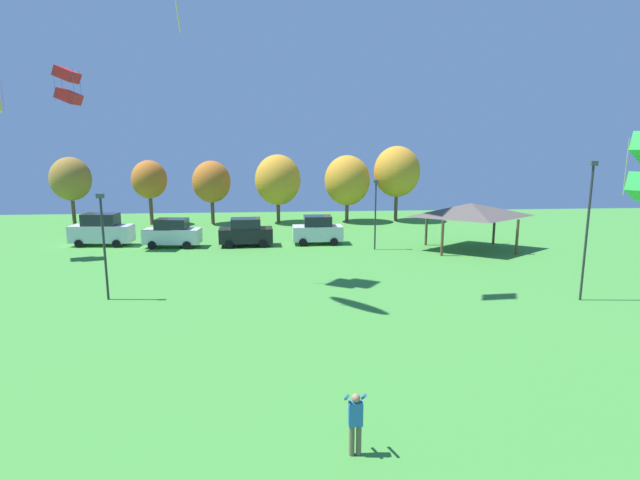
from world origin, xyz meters
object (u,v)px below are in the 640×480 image
treeline_tree_1 (149,180)px  treeline_tree_2 (211,182)px  parked_car_rightmost_in_row (318,230)px  person_standing_near_foreground (356,420)px  treeline_tree_5 (397,172)px  parked_car_third_from_left (246,232)px  light_post_0 (375,210)px  treeline_tree_4 (347,181)px  parked_car_second_from_left (172,233)px  light_post_2 (588,224)px  kite_flying_5 (68,86)px  park_pavilion (471,210)px  treeline_tree_3 (278,180)px  treeline_tree_0 (71,179)px  light_post_1 (104,240)px  parked_car_leftmost (101,230)px

treeline_tree_1 → treeline_tree_2: size_ratio=1.01×
parked_car_rightmost_in_row → treeline_tree_1: 19.96m
person_standing_near_foreground → parked_car_rightmost_in_row: 28.24m
treeline_tree_2 → treeline_tree_5: treeline_tree_5 is taller
parked_car_third_from_left → treeline_tree_2: 12.82m
light_post_0 → treeline_tree_4: 14.37m
parked_car_second_from_left → light_post_2: light_post_2 is taller
kite_flying_5 → parked_car_third_from_left: 16.64m
park_pavilion → light_post_2: bearing=-85.8°
person_standing_near_foreground → parked_car_second_from_left: 29.70m
park_pavilion → treeline_tree_4: treeline_tree_4 is taller
park_pavilion → light_post_2: 13.00m
treeline_tree_3 → treeline_tree_0: bearing=178.2°
parked_car_rightmost_in_row → treeline_tree_4: bearing=70.6°
park_pavilion → treeline_tree_1: size_ratio=1.12×
light_post_1 → treeline_tree_5: treeline_tree_5 is taller
parked_car_rightmost_in_row → treeline_tree_4: treeline_tree_4 is taller
kite_flying_5 → parked_car_leftmost: (0.94, 1.67, -10.89)m
treeline_tree_0 → treeline_tree_1: (7.87, -0.76, -0.05)m
treeline_tree_2 → light_post_1: bearing=-95.0°
light_post_0 → treeline_tree_1: treeline_tree_1 is taller
treeline_tree_2 → light_post_0: bearing=-44.8°
parked_car_leftmost → treeline_tree_2: treeline_tree_2 is taller
parked_car_leftmost → light_post_1: light_post_1 is taller
treeline_tree_1 → treeline_tree_4: treeline_tree_4 is taller
park_pavilion → light_post_0: (-7.24, 0.64, -0.02)m
treeline_tree_3 → parked_car_leftmost: bearing=-142.4°
parked_car_second_from_left → treeline_tree_5: (20.78, 12.26, 4.08)m
parked_car_second_from_left → park_pavilion: park_pavilion is taller
parked_car_third_from_left → park_pavilion: size_ratio=0.59×
parked_car_rightmost_in_row → treeline_tree_0: 27.01m
treeline_tree_1 → light_post_2: bearing=-44.3°
person_standing_near_foreground → parked_car_leftmost: 33.09m
treeline_tree_2 → treeline_tree_3: size_ratio=0.91×
treeline_tree_4 → treeline_tree_0: bearing=179.0°
treeline_tree_0 → parked_car_leftmost: bearing=-60.2°
light_post_1 → treeline_tree_1: bearing=98.7°
parked_car_rightmost_in_row → treeline_tree_3: treeline_tree_3 is taller
parked_car_rightmost_in_row → treeline_tree_2: 15.35m
treeline_tree_5 → light_post_0: bearing=-109.3°
parked_car_second_from_left → light_post_1: 13.83m
kite_flying_5 → light_post_1: kite_flying_5 is taller
parked_car_leftmost → light_post_0: bearing=-3.7°
light_post_0 → treeline_tree_4: (-0.20, 14.32, 1.26)m
parked_car_third_from_left → treeline_tree_3: size_ratio=0.61×
person_standing_near_foreground → light_post_1: (-10.78, 14.22, 2.17)m
treeline_tree_2 → treeline_tree_4: treeline_tree_4 is taller
person_standing_near_foreground → treeline_tree_1: (-14.69, 39.72, 3.55)m
park_pavilion → light_post_2: light_post_2 is taller
treeline_tree_1 → treeline_tree_4: (19.98, 0.26, -0.22)m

